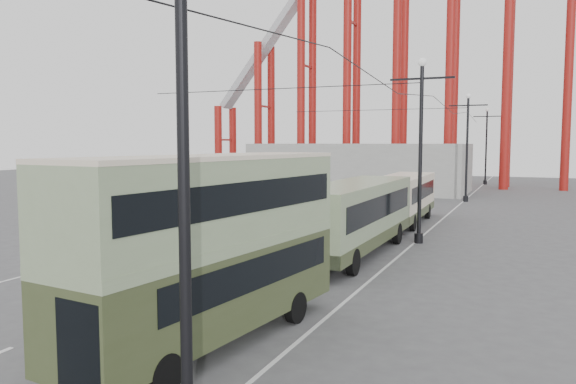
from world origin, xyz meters
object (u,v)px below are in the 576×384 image
at_px(double_decker_bus, 211,239).
at_px(single_decker_cream, 404,196).
at_px(single_decker_green, 354,214).
at_px(pedestrian, 262,261).

bearing_deg(double_decker_bus, single_decker_cream, 96.95).
height_order(double_decker_bus, single_decker_green, double_decker_bus).
bearing_deg(single_decker_green, single_decker_cream, 90.60).
xyz_separation_m(single_decker_green, pedestrian, (-1.32, -6.80, -0.93)).
distance_m(double_decker_bus, pedestrian, 6.07).
relative_size(single_decker_green, pedestrian, 6.25).
xyz_separation_m(double_decker_bus, pedestrian, (-1.36, 5.65, -1.76)).
bearing_deg(single_decker_cream, pedestrian, -95.41).
relative_size(single_decker_green, single_decker_cream, 1.19).
relative_size(double_decker_bus, pedestrian, 4.91).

